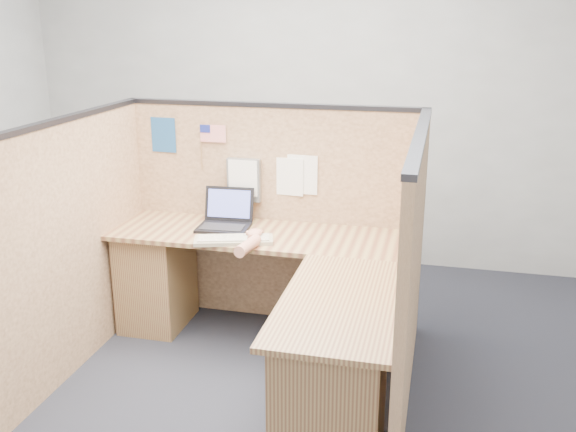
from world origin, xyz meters
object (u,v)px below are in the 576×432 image
(mouse, at_px, (255,237))
(laptop, at_px, (226,217))
(keyboard, at_px, (234,240))
(l_desk, at_px, (272,309))

(mouse, bearing_deg, laptop, 139.68)
(keyboard, bearing_deg, mouse, 12.37)
(l_desk, height_order, laptop, laptop)
(l_desk, height_order, mouse, mouse)
(laptop, height_order, keyboard, laptop)
(laptop, height_order, mouse, laptop)
(l_desk, relative_size, keyboard, 3.79)
(keyboard, bearing_deg, laptop, 99.61)
(l_desk, bearing_deg, laptop, 132.51)
(laptop, xyz_separation_m, keyboard, (0.15, -0.29, -0.04))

